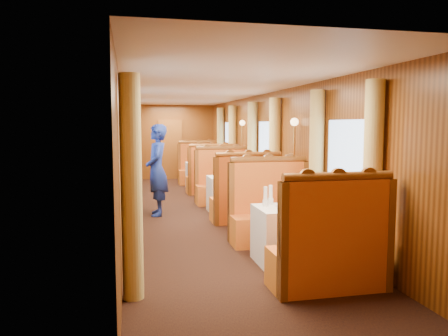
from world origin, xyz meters
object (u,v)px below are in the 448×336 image
object	(u,v)px
table_near	(296,235)
table_mid	(234,194)
banquette_near_fwd	(330,253)
banquette_mid_aft	(223,185)
steward	(157,170)
banquette_mid_fwd	(246,200)
table_far	(205,175)
banquette_far_fwd	(211,178)
rose_vase_far	(205,156)
tea_tray	(292,207)
teapot_right	(296,203)
teapot_back	(286,201)
rose_vase_mid	(234,168)
fruit_plate	(319,206)
banquette_near_aft	(271,216)
teapot_left	(287,203)
passenger	(225,173)
banquette_far_aft	(199,170)

from	to	relation	value
table_near	table_mid	xyz separation A→B (m)	(0.00, 3.50, 0.00)
banquette_near_fwd	banquette_mid_aft	size ratio (longest dim) A/B	1.00
table_near	steward	bearing A→B (deg)	114.63
banquette_mid_fwd	table_far	distance (m)	4.51
banquette_far_fwd	rose_vase_far	world-z (taller)	banquette_far_fwd
tea_tray	teapot_right	bearing A→B (deg)	-46.65
teapot_back	table_mid	bearing A→B (deg)	75.00
table_mid	teapot_right	bearing A→B (deg)	-90.57
table_near	rose_vase_mid	distance (m)	3.57
teapot_back	banquette_near_fwd	bearing A→B (deg)	-97.04
teapot_back	fruit_plate	bearing A→B (deg)	-37.76
table_near	teapot_right	size ratio (longest dim) A/B	6.58
fruit_plate	table_near	bearing A→B (deg)	159.08
banquette_mid_fwd	teapot_right	size ratio (longest dim) A/B	8.40
table_far	teapot_back	bearing A→B (deg)	-90.95
banquette_mid_fwd	banquette_near_fwd	bearing A→B (deg)	-90.00
banquette_near_aft	teapot_right	size ratio (longest dim) A/B	8.40
banquette_mid_aft	teapot_back	size ratio (longest dim) A/B	8.23
banquette_near_aft	fruit_plate	xyz separation A→B (m)	(0.28, -1.12, 0.35)
tea_tray	teapot_right	xyz separation A→B (m)	(0.04, -0.04, 0.06)
teapot_left	steward	bearing A→B (deg)	107.54
table_far	rose_vase_far	distance (m)	0.55
rose_vase_mid	teapot_left	bearing A→B (deg)	-92.78
banquette_near_fwd	teapot_right	xyz separation A→B (m)	(-0.04, 0.93, 0.39)
banquette_near_aft	passenger	xyz separation A→B (m)	(-0.00, 3.26, 0.32)
banquette_mid_aft	banquette_near_aft	bearing A→B (deg)	-90.00
table_near	banquette_near_fwd	bearing A→B (deg)	-90.00
table_near	teapot_right	distance (m)	0.45
tea_tray	rose_vase_mid	distance (m)	3.58
banquette_mid_fwd	banquette_far_aft	world-z (taller)	same
teapot_right	rose_vase_mid	world-z (taller)	rose_vase_mid
teapot_back	banquette_near_aft	bearing A→B (deg)	69.94
steward	passenger	bearing A→B (deg)	118.01
banquette_near_fwd	banquette_far_fwd	distance (m)	7.00
tea_tray	rose_vase_mid	xyz separation A→B (m)	(0.09, 3.57, 0.17)
teapot_back	rose_vase_far	world-z (taller)	rose_vase_far
banquette_near_aft	teapot_back	bearing A→B (deg)	-96.98
banquette_far_fwd	passenger	xyz separation A→B (m)	(-0.00, -1.71, 0.32)
table_far	passenger	xyz separation A→B (m)	(-0.00, -2.72, 0.37)
banquette_mid_fwd	table_mid	bearing A→B (deg)	90.00
table_far	tea_tray	size ratio (longest dim) A/B	3.09
banquette_mid_aft	banquette_near_fwd	bearing A→B (deg)	-90.00
rose_vase_mid	steward	world-z (taller)	steward
table_far	teapot_right	bearing A→B (deg)	-90.29
teapot_right	banquette_near_fwd	bearing A→B (deg)	-96.37
tea_tray	steward	bearing A→B (deg)	113.35
teapot_right	steward	distance (m)	3.89
banquette_near_fwd	passenger	xyz separation A→B (m)	(-0.00, 5.29, 0.32)
banquette_mid_aft	teapot_left	distance (m)	4.60
table_far	rose_vase_far	bearing A→B (deg)	-112.87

